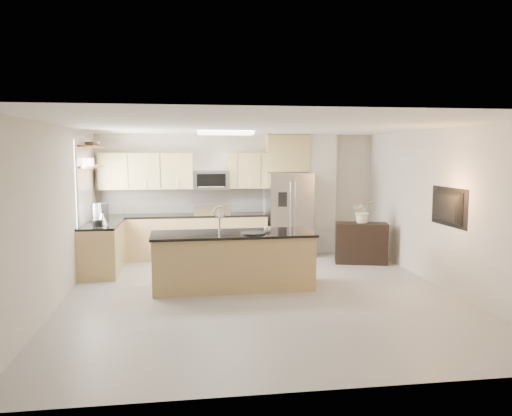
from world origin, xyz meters
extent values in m
plane|color=#A6A29E|center=(0.00, 0.00, 0.00)|extent=(6.50, 6.50, 0.00)
cube|color=white|center=(0.00, 0.00, 2.60)|extent=(6.00, 6.50, 0.02)
cube|color=beige|center=(0.00, 3.25, 1.30)|extent=(6.00, 0.02, 2.60)
cube|color=beige|center=(0.00, -3.25, 1.30)|extent=(6.00, 0.02, 2.60)
cube|color=beige|center=(-3.00, 0.00, 1.30)|extent=(0.02, 6.50, 2.60)
cube|color=beige|center=(3.00, 0.00, 1.30)|extent=(0.02, 6.50, 2.60)
cube|color=tan|center=(-1.23, 2.92, 0.44)|extent=(3.55, 0.65, 0.88)
cube|color=black|center=(-1.23, 2.92, 0.90)|extent=(3.55, 0.66, 0.04)
cube|color=beige|center=(-1.23, 3.24, 1.18)|extent=(3.55, 0.02, 0.52)
cube|color=tan|center=(-2.67, 1.85, 0.44)|extent=(0.65, 1.50, 0.88)
cube|color=black|center=(-2.67, 1.85, 0.90)|extent=(0.66, 1.50, 0.04)
cube|color=black|center=(-0.60, 2.92, 0.45)|extent=(0.76, 0.64, 0.90)
cube|color=black|center=(-0.60, 2.92, 0.92)|extent=(0.76, 0.62, 0.03)
cube|color=#A9A9AB|center=(-0.60, 2.62, 1.03)|extent=(0.76, 0.04, 0.22)
cube|color=#D0B970|center=(-1.94, 3.08, 1.83)|extent=(1.92, 0.33, 0.75)
cube|color=#D0B970|center=(0.19, 3.08, 1.83)|extent=(0.82, 0.33, 0.75)
cube|color=#A9A9AB|center=(-0.60, 3.05, 1.63)|extent=(0.76, 0.40, 0.40)
cube|color=black|center=(-0.60, 2.85, 1.63)|extent=(0.60, 0.02, 0.28)
cube|color=#A9A9AB|center=(1.06, 2.88, 0.89)|extent=(0.92, 0.75, 1.78)
cube|color=gray|center=(1.06, 2.50, 0.89)|extent=(0.02, 0.01, 1.69)
cube|color=black|center=(0.84, 2.48, 1.25)|extent=(0.18, 0.03, 0.30)
cube|color=beige|center=(1.82, 3.10, 1.30)|extent=(0.60, 0.30, 2.60)
cube|color=white|center=(-2.98, 1.85, 1.65)|extent=(0.03, 1.05, 1.55)
cube|color=white|center=(-2.97, 1.85, 1.65)|extent=(0.03, 1.15, 1.65)
cube|color=#92573A|center=(-2.85, 1.95, 1.95)|extent=(0.30, 1.20, 0.04)
cube|color=#92573A|center=(-2.85, 1.95, 2.32)|extent=(0.30, 1.20, 0.04)
cube|color=white|center=(-0.40, 1.60, 2.56)|extent=(1.00, 0.50, 0.06)
cube|color=tan|center=(-0.39, 0.44, 0.44)|extent=(2.59, 0.94, 0.87)
cube|color=black|center=(-0.39, 0.44, 0.89)|extent=(2.65, 1.00, 0.04)
cube|color=black|center=(-0.59, 0.44, 0.88)|extent=(0.54, 0.40, 0.01)
cylinder|color=#A9A9AB|center=(-0.59, 0.66, 1.08)|extent=(0.03, 0.03, 0.34)
torus|color=#A9A9AB|center=(-0.59, 0.60, 1.23)|extent=(0.21, 0.03, 0.21)
cube|color=black|center=(2.33, 1.89, 0.41)|extent=(1.09, 0.67, 0.81)
imported|color=white|center=(0.18, 0.41, 0.96)|extent=(0.12, 0.12, 0.09)
cylinder|color=black|center=(-0.08, 0.28, 0.92)|extent=(0.40, 0.40, 0.02)
cylinder|color=black|center=(-2.67, 1.41, 0.98)|extent=(0.17, 0.17, 0.12)
cylinder|color=silver|center=(-2.67, 1.41, 1.18)|extent=(0.13, 0.13, 0.28)
cone|color=#A9A9AB|center=(-2.62, 1.61, 1.04)|extent=(0.21, 0.21, 0.23)
cylinder|color=black|center=(-2.62, 1.61, 1.16)|extent=(0.04, 0.04, 0.04)
cube|color=black|center=(-2.69, 2.22, 1.08)|extent=(0.22, 0.25, 0.33)
cylinder|color=#A9A9AB|center=(-2.69, 2.17, 1.01)|extent=(0.11, 0.11, 0.12)
imported|color=#A9A9AB|center=(-2.85, 2.12, 2.38)|extent=(0.47, 0.47, 0.09)
imported|color=white|center=(2.36, 1.92, 1.17)|extent=(0.73, 0.67, 0.71)
imported|color=black|center=(2.91, -0.20, 1.35)|extent=(0.14, 1.08, 0.62)
camera|label=1|loc=(-1.16, -7.54, 2.19)|focal=35.00mm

